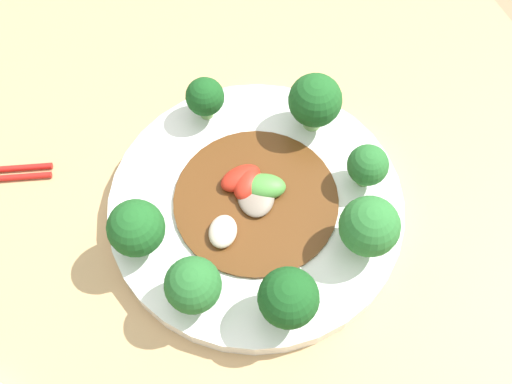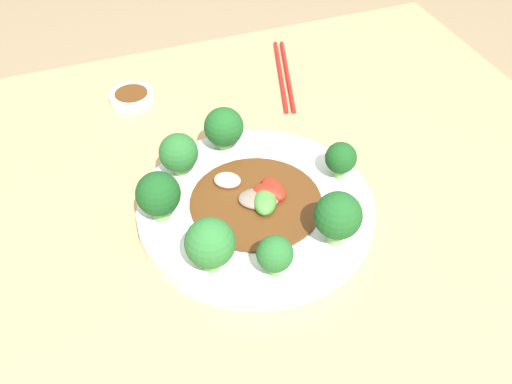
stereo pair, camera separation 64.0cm
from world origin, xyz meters
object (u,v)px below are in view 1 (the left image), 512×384
at_px(broccoli_east, 288,298).
at_px(broccoli_northwest, 315,101).
at_px(broccoli_west, 205,97).
at_px(broccoli_south, 136,228).
at_px(broccoli_southeast, 193,285).
at_px(plate, 256,206).
at_px(stirfry_center, 252,196).
at_px(broccoli_north, 368,166).
at_px(broccoli_northeast, 369,227).

xyz_separation_m(broccoli_east, broccoli_northwest, (-0.19, 0.11, 0.00)).
bearing_deg(broccoli_west, broccoli_northwest, 61.56).
bearing_deg(broccoli_south, broccoli_east, 41.70).
bearing_deg(broccoli_southeast, plate, 129.40).
xyz_separation_m(broccoli_southeast, stirfry_center, (-0.08, 0.09, -0.03)).
distance_m(broccoli_north, stirfry_center, 0.12).
xyz_separation_m(broccoli_north, broccoli_southeast, (0.06, -0.21, 0.00)).
distance_m(broccoli_northwest, broccoli_south, 0.23).
distance_m(broccoli_northwest, stirfry_center, 0.12).
relative_size(broccoli_east, broccoli_northwest, 0.95).
xyz_separation_m(broccoli_north, broccoli_west, (-0.15, -0.13, 0.00)).
height_order(broccoli_east, broccoli_southeast, broccoli_east).
bearing_deg(broccoli_north, broccoli_south, -94.33).
xyz_separation_m(broccoli_east, broccoli_southeast, (-0.05, -0.08, -0.01)).
bearing_deg(broccoli_south, broccoli_southeast, 23.18).
relative_size(plate, broccoli_southeast, 5.01).
relative_size(broccoli_north, broccoli_west, 1.00).
bearing_deg(broccoli_northeast, broccoli_west, -156.53).
height_order(broccoli_northeast, broccoli_east, broccoli_northeast).
bearing_deg(broccoli_west, plate, 4.53).
bearing_deg(plate, broccoli_west, -175.47).
bearing_deg(broccoli_northwest, broccoli_east, -30.83).
bearing_deg(broccoli_southeast, broccoli_east, 58.73).
bearing_deg(broccoli_east, plate, 171.65).
relative_size(broccoli_south, stirfry_center, 0.37).
xyz_separation_m(broccoli_east, stirfry_center, (-0.13, 0.02, -0.03)).
distance_m(plate, broccoli_southeast, 0.13).
height_order(broccoli_northeast, broccoli_west, broccoli_northeast).
bearing_deg(broccoli_northwest, broccoli_southeast, -52.57).
height_order(broccoli_northeast, stirfry_center, broccoli_northeast).
height_order(broccoli_east, broccoli_south, broccoli_east).
xyz_separation_m(plate, broccoli_northwest, (-0.07, 0.10, 0.05)).
xyz_separation_m(broccoli_north, stirfry_center, (-0.02, -0.12, -0.03)).
bearing_deg(broccoli_west, broccoli_east, -1.86).
relative_size(broccoli_northeast, broccoli_southeast, 1.14).
height_order(broccoli_north, stirfry_center, broccoli_north).
height_order(broccoli_north, broccoli_west, same).
bearing_deg(broccoli_north, broccoli_northwest, -167.21).
relative_size(broccoli_northwest, broccoli_west, 1.35).
bearing_deg(broccoli_west, stirfry_center, 3.47).
bearing_deg(broccoli_southeast, broccoli_south, -156.82).
relative_size(broccoli_west, stirfry_center, 0.31).
distance_m(broccoli_southeast, broccoli_south, 0.08).
height_order(broccoli_north, broccoli_northwest, broccoli_northwest).
relative_size(broccoli_north, broccoli_northwest, 0.74).
bearing_deg(stirfry_center, broccoli_west, -176.53).
bearing_deg(broccoli_south, broccoli_north, 85.67).
distance_m(broccoli_west, stirfry_center, 0.12).
distance_m(plate, broccoli_east, 0.13).
height_order(broccoli_northwest, broccoli_west, broccoli_northwest).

